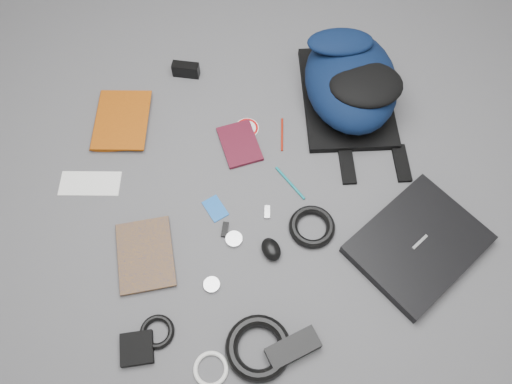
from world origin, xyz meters
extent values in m
plane|color=#4F4F51|center=(0.00, 0.00, 0.00)|extent=(4.00, 4.00, 0.00)
cube|color=black|center=(0.42, -0.29, 0.02)|extent=(0.46, 0.42, 0.04)
imported|color=#8C3A08|center=(-0.46, 0.40, 0.01)|extent=(0.24, 0.28, 0.03)
imported|color=#AA6D0C|center=(-0.45, -0.11, 0.01)|extent=(0.17, 0.23, 0.02)
cube|color=white|center=(-0.50, 0.17, 0.00)|extent=(0.21, 0.13, 0.00)
cube|color=#3D0B17|center=(-0.01, 0.19, 0.01)|extent=(0.13, 0.17, 0.01)
cube|color=black|center=(-0.12, 0.53, 0.03)|extent=(0.10, 0.07, 0.05)
cylinder|color=white|center=(0.03, 0.25, 0.00)|extent=(0.10, 0.10, 0.00)
cylinder|color=#0D757D|center=(0.12, 0.01, 0.00)|extent=(0.06, 0.14, 0.01)
cylinder|color=#9D1D0C|center=(0.14, 0.20, 0.00)|extent=(0.04, 0.13, 0.01)
cube|color=blue|center=(-0.13, -0.02, 0.00)|extent=(0.07, 0.09, 0.00)
cube|color=black|center=(-0.12, -0.09, 0.00)|extent=(0.03, 0.05, 0.01)
cube|color=#B3B3B5|center=(0.02, -0.07, 0.00)|extent=(0.03, 0.05, 0.01)
ellipsoid|color=black|center=(0.00, -0.20, 0.02)|extent=(0.07, 0.08, 0.04)
cylinder|color=#AEAEB0|center=(-0.20, -0.25, 0.01)|extent=(0.06, 0.06, 0.01)
cylinder|color=#BABABC|center=(-0.10, -0.13, 0.01)|extent=(0.07, 0.07, 0.01)
torus|color=black|center=(0.14, -0.15, 0.01)|extent=(0.16, 0.16, 0.03)
cube|color=black|center=(-0.02, -0.48, 0.02)|extent=(0.15, 0.09, 0.04)
torus|color=black|center=(-0.11, -0.46, 0.02)|extent=(0.21, 0.21, 0.03)
cube|color=black|center=(-0.43, -0.38, 0.01)|extent=(0.10, 0.10, 0.02)
torus|color=black|center=(-0.37, -0.35, 0.01)|extent=(0.11, 0.11, 0.02)
torus|color=white|center=(-0.25, -0.48, 0.01)|extent=(0.12, 0.12, 0.01)
camera|label=1|loc=(-0.18, -0.69, 1.40)|focal=35.00mm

